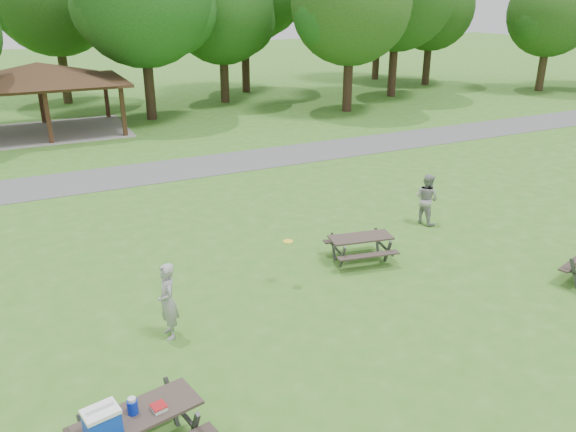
# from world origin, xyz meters

# --- Properties ---
(ground) EXTENTS (160.00, 160.00, 0.00)m
(ground) POSITION_xyz_m (0.00, 0.00, 0.00)
(ground) COLOR #366D1F
(ground) RESTS_ON ground
(asphalt_path) EXTENTS (120.00, 3.20, 0.02)m
(asphalt_path) POSITION_xyz_m (0.00, 14.00, 0.01)
(asphalt_path) COLOR #4F4F52
(asphalt_path) RESTS_ON ground
(pavilion) EXTENTS (8.60, 7.01, 3.76)m
(pavilion) POSITION_xyz_m (-4.00, 24.00, 3.06)
(pavilion) COLOR #3A2515
(pavilion) RESTS_ON ground
(tree_row_e) EXTENTS (8.40, 8.00, 11.02)m
(tree_row_e) POSITION_xyz_m (2.10, 25.03, 6.78)
(tree_row_e) COLOR black
(tree_row_e) RESTS_ON ground
(tree_row_f) EXTENTS (7.35, 7.00, 9.55)m
(tree_row_f) POSITION_xyz_m (8.09, 28.53, 5.84)
(tree_row_f) COLOR black
(tree_row_f) RESTS_ON ground
(tree_row_g) EXTENTS (7.77, 7.40, 10.25)m
(tree_row_g) POSITION_xyz_m (14.09, 22.03, 6.33)
(tree_row_g) COLOR black
(tree_row_g) RESTS_ON ground
(tree_row_i) EXTENTS (7.14, 6.80, 9.52)m
(tree_row_i) POSITION_xyz_m (26.08, 29.03, 5.91)
(tree_row_i) COLOR black
(tree_row_i) RESTS_ON ground
(tree_row_j) EXTENTS (6.72, 6.40, 8.96)m
(tree_row_j) POSITION_xyz_m (32.08, 22.53, 5.56)
(tree_row_j) COLOR #2F2214
(tree_row_j) RESTS_ON ground
(picnic_table_near) EXTENTS (2.27, 1.96, 1.38)m
(picnic_table_near) POSITION_xyz_m (-4.60, -1.70, 0.79)
(picnic_table_near) COLOR #322824
(picnic_table_near) RESTS_ON ground
(picnic_table_middle) EXTENTS (1.99, 1.71, 0.77)m
(picnic_table_middle) POSITION_xyz_m (2.77, 2.95, 0.56)
(picnic_table_middle) COLOR #322A24
(picnic_table_middle) RESTS_ON ground
(frisbee_in_flight) EXTENTS (0.34, 0.34, 0.02)m
(frisbee_in_flight) POSITION_xyz_m (0.33, 2.62, 1.21)
(frisbee_in_flight) COLOR yellow
(frisbee_in_flight) RESTS_ON ground
(frisbee_thrower) EXTENTS (0.43, 0.65, 1.76)m
(frisbee_thrower) POSITION_xyz_m (-3.09, 1.58, 0.88)
(frisbee_thrower) COLOR #949496
(frisbee_thrower) RESTS_ON ground
(frisbee_catcher) EXTENTS (0.83, 0.96, 1.69)m
(frisbee_catcher) POSITION_xyz_m (6.26, 4.42, 0.85)
(frisbee_catcher) COLOR #949597
(frisbee_catcher) RESTS_ON ground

